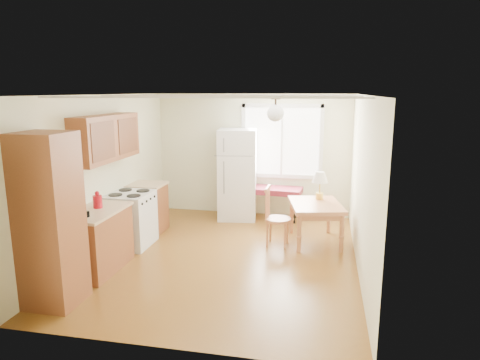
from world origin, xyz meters
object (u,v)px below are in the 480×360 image
(refrigerator, at_px, (237,174))
(dining_table, at_px, (316,209))
(chair, at_px, (272,212))
(bench, at_px, (266,190))

(refrigerator, relative_size, dining_table, 1.46)
(refrigerator, xyz_separation_m, dining_table, (1.60, -1.16, -0.32))
(chair, bearing_deg, refrigerator, 124.67)
(bench, bearing_deg, refrigerator, -172.17)
(dining_table, xyz_separation_m, chair, (-0.71, -0.27, -0.02))
(dining_table, height_order, chair, chair)
(refrigerator, height_order, chair, refrigerator)
(dining_table, bearing_deg, refrigerator, 132.18)
(bench, xyz_separation_m, chair, (0.31, -1.46, -0.02))
(refrigerator, height_order, dining_table, refrigerator)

